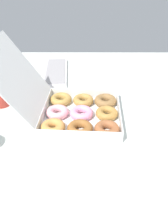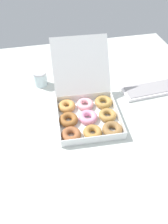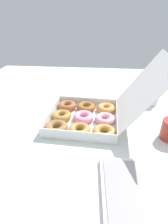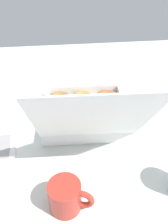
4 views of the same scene
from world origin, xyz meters
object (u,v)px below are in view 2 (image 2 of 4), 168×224
object	(u,v)px
keyboard	(153,89)
donut_box	(88,112)
coffee_mug	(90,72)
glass_jar	(40,78)

from	to	relation	value
keyboard	donut_box	bearing A→B (deg)	-163.04
donut_box	coffee_mug	bearing A→B (deg)	74.58
keyboard	glass_jar	bearing A→B (deg)	162.94
donut_box	glass_jar	bearing A→B (deg)	123.12
keyboard	glass_jar	size ratio (longest dim) A/B	4.19
donut_box	coffee_mug	xyz separation A→B (cm)	(9.94, 36.03, 0.79)
keyboard	coffee_mug	distance (cm)	42.49
donut_box	coffee_mug	distance (cm)	37.38
donut_box	keyboard	size ratio (longest dim) A/B	1.34
keyboard	glass_jar	distance (cm)	72.47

